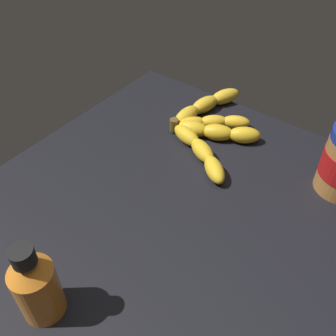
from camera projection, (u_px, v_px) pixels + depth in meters
ground_plane at (173, 223)px, 70.96cm from camera, size 71.82×76.48×4.80cm
banana_bunch at (209, 127)px, 85.60cm from camera, size 20.60×31.87×3.64cm
honey_bottle at (36, 285)px, 52.11cm from camera, size 6.19×6.19×14.43cm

